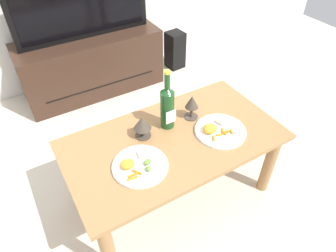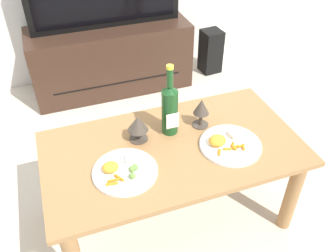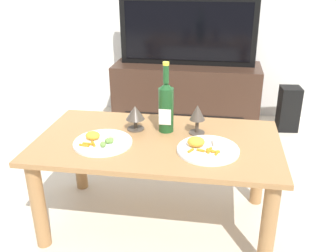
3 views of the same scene
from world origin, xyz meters
TOP-DOWN VIEW (x-y plane):
  - ground_plane at (0.00, 0.00)m, footprint 6.40×6.40m
  - dining_table at (0.00, 0.00)m, footprint 1.20×0.66m
  - tv_stand at (-0.00, 1.41)m, footprint 1.23×0.44m
  - tv_screen at (-0.00, 1.40)m, footprint 1.12×0.05m
  - floor_speaker at (0.87, 1.38)m, footprint 0.18×0.18m
  - wine_bottle at (0.02, 0.11)m, footprint 0.08×0.08m
  - goblet_left at (-0.14, 0.11)m, footprint 0.10×0.10m
  - goblet_right at (0.19, 0.11)m, footprint 0.08×0.08m
  - dinner_plate_left at (-0.26, -0.08)m, footprint 0.28×0.28m
  - dinner_plate_right at (0.25, -0.08)m, footprint 0.29×0.29m

SIDE VIEW (x-z plane):
  - ground_plane at x=0.00m, z-range 0.00..0.00m
  - floor_speaker at x=0.87m, z-range 0.00..0.37m
  - tv_stand at x=0.00m, z-range 0.00..0.53m
  - dining_table at x=0.00m, z-range 0.16..0.65m
  - dinner_plate_left at x=-0.26m, z-range 0.48..0.53m
  - dinner_plate_right at x=0.25m, z-range 0.48..0.54m
  - goblet_left at x=-0.14m, z-range 0.52..0.65m
  - goblet_right at x=0.19m, z-range 0.52..0.67m
  - wine_bottle at x=0.02m, z-range 0.46..0.82m
  - tv_screen at x=0.00m, z-range 0.53..1.08m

